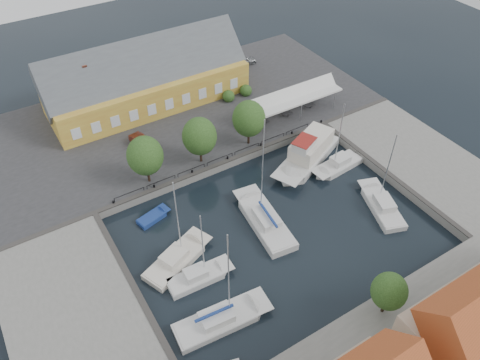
% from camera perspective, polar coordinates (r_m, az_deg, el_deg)
% --- Properties ---
extents(ground, '(140.00, 140.00, 0.00)m').
position_cam_1_polar(ground, '(52.66, 3.44, -4.95)').
color(ground, black).
rests_on(ground, ground).
extents(north_quay, '(56.00, 26.00, 1.00)m').
position_cam_1_polar(north_quay, '(67.71, -7.64, 7.64)').
color(north_quay, '#2D2D30').
rests_on(north_quay, ground).
extents(west_quay, '(12.00, 24.00, 1.00)m').
position_cam_1_polar(west_quay, '(46.54, -18.99, -16.33)').
color(west_quay, slate).
rests_on(west_quay, ground).
extents(east_quay, '(12.00, 24.00, 1.00)m').
position_cam_1_polar(east_quay, '(63.63, 21.14, 2.20)').
color(east_quay, slate).
rests_on(east_quay, ground).
extents(quay_edge_fittings, '(56.00, 24.72, 0.40)m').
position_cam_1_polar(quay_edge_fittings, '(54.66, 0.71, -1.08)').
color(quay_edge_fittings, '#383533').
rests_on(quay_edge_fittings, north_quay).
extents(warehouse, '(28.56, 14.00, 9.55)m').
position_cam_1_polar(warehouse, '(69.13, -11.88, 11.73)').
color(warehouse, '#C1882F').
rests_on(warehouse, north_quay).
extents(tent_canopy, '(14.00, 4.00, 2.83)m').
position_cam_1_polar(tent_canopy, '(65.88, 6.60, 9.99)').
color(tent_canopy, silver).
rests_on(tent_canopy, north_quay).
extents(quay_trees, '(18.20, 4.20, 6.30)m').
position_cam_1_polar(quay_trees, '(56.32, -4.96, 5.33)').
color(quay_trees, black).
rests_on(quay_trees, north_quay).
extents(car_silver, '(4.29, 2.04, 1.41)m').
position_cam_1_polar(car_silver, '(78.73, 0.47, 14.35)').
color(car_silver, '#929699').
rests_on(car_silver, north_quay).
extents(car_red, '(2.11, 4.48, 1.42)m').
position_cam_1_polar(car_red, '(61.61, -11.88, 4.48)').
color(car_red, maroon).
rests_on(car_red, north_quay).
extents(center_sailboat, '(4.25, 10.63, 14.01)m').
position_cam_1_polar(center_sailboat, '(52.03, 3.04, -5.09)').
color(center_sailboat, silver).
rests_on(center_sailboat, ground).
extents(trawler, '(12.34, 8.11, 5.00)m').
position_cam_1_polar(trawler, '(60.25, 8.31, 3.18)').
color(trawler, silver).
rests_on(trawler, ground).
extents(east_boat_a, '(7.41, 3.03, 10.39)m').
position_cam_1_polar(east_boat_a, '(60.20, 11.81, 1.67)').
color(east_boat_a, silver).
rests_on(east_boat_a, ground).
extents(east_boat_c, '(5.11, 8.49, 10.53)m').
position_cam_1_polar(east_boat_c, '(56.11, 16.86, -3.12)').
color(east_boat_c, silver).
rests_on(east_boat_c, ground).
extents(west_boat_b, '(8.46, 5.62, 11.10)m').
position_cam_1_polar(west_boat_b, '(49.05, -7.69, -9.66)').
color(west_boat_b, beige).
rests_on(west_boat_b, ground).
extents(west_boat_c, '(6.92, 2.52, 9.43)m').
position_cam_1_polar(west_boat_c, '(47.48, -5.05, -11.80)').
color(west_boat_c, silver).
rests_on(west_boat_c, ground).
extents(west_boat_d, '(9.51, 3.58, 12.32)m').
position_cam_1_polar(west_boat_d, '(44.71, -2.40, -16.78)').
color(west_boat_d, silver).
rests_on(west_boat_d, ground).
extents(launch_nw, '(4.08, 2.41, 0.88)m').
position_cam_1_polar(launch_nw, '(53.61, -10.52, -4.56)').
color(launch_nw, navy).
rests_on(launch_nw, ground).
extents(townhouses, '(36.30, 8.50, 12.00)m').
position_cam_1_polar(townhouses, '(40.60, 26.17, -18.48)').
color(townhouses, '#C6B398').
rests_on(townhouses, south_bank).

